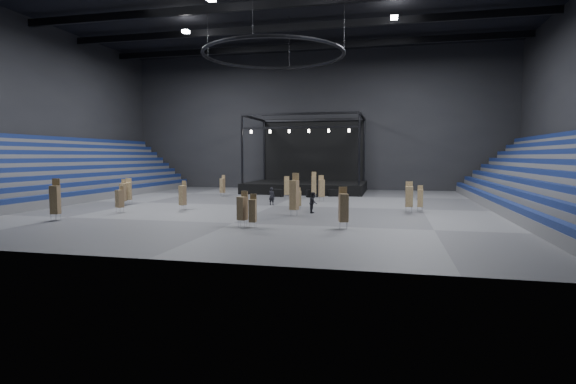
% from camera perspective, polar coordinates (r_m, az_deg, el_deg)
% --- Properties ---
extents(floor, '(50.00, 50.00, 0.00)m').
position_cam_1_polar(floor, '(39.42, -1.79, -1.76)').
color(floor, '#4A4B4D').
rests_on(floor, ground).
extents(wall_back, '(50.00, 0.20, 18.00)m').
position_cam_1_polar(wall_back, '(59.92, 3.35, 9.02)').
color(wall_back, black).
rests_on(wall_back, ground).
extents(wall_front, '(50.00, 0.20, 18.00)m').
position_cam_1_polar(wall_front, '(20.15, -17.93, 17.71)').
color(wall_front, black).
rests_on(wall_front, ground).
extents(wall_left, '(0.20, 42.00, 18.00)m').
position_cam_1_polar(wall_left, '(51.75, -30.06, 9.12)').
color(wall_left, black).
rests_on(wall_left, ground).
extents(bleachers_left, '(7.20, 40.00, 6.40)m').
position_cam_1_polar(bleachers_left, '(50.24, -28.01, 1.05)').
color(bleachers_left, '#4E4F51').
rests_on(bleachers_left, floor).
extents(bleachers_right, '(7.20, 40.00, 6.40)m').
position_cam_1_polar(bleachers_right, '(40.16, 31.75, 0.15)').
color(bleachers_right, '#4E4F51').
rests_on(bleachers_right, floor).
extents(stage, '(14.00, 10.00, 9.20)m').
position_cam_1_polar(stage, '(55.12, 2.49, 1.56)').
color(stage, black).
rests_on(stage, floor).
extents(truss_ring, '(12.30, 12.30, 5.15)m').
position_cam_1_polar(truss_ring, '(40.13, -1.83, 17.03)').
color(truss_ring, black).
rests_on(truss_ring, ceiling).
extents(roof_girders, '(49.00, 30.35, 0.70)m').
position_cam_1_polar(roof_girders, '(41.24, -1.85, 22.73)').
color(roof_girders, black).
rests_on(roof_girders, ceiling).
extents(flight_case_left, '(1.32, 0.91, 0.80)m').
position_cam_1_polar(flight_case_left, '(48.23, -1.32, -0.12)').
color(flight_case_left, black).
rests_on(flight_case_left, floor).
extents(flight_case_mid, '(1.33, 1.02, 0.80)m').
position_cam_1_polar(flight_case_mid, '(47.71, 3.06, -0.18)').
color(flight_case_mid, black).
rests_on(flight_case_mid, floor).
extents(flight_case_right, '(1.32, 1.00, 0.79)m').
position_cam_1_polar(flight_case_right, '(48.75, 5.82, -0.10)').
color(flight_case_right, black).
rests_on(flight_case_right, floor).
extents(chair_stack_0, '(0.43, 0.43, 2.06)m').
position_cam_1_polar(chair_stack_0, '(27.36, -4.50, -2.31)').
color(chair_stack_0, silver).
rests_on(chair_stack_0, floor).
extents(chair_stack_1, '(0.65, 0.65, 2.53)m').
position_cam_1_polar(chair_stack_1, '(26.96, 7.06, -1.91)').
color(chair_stack_1, silver).
rests_on(chair_stack_1, floor).
extents(chair_stack_2, '(0.64, 0.64, 2.32)m').
position_cam_1_polar(chair_stack_2, '(45.37, -0.16, 0.64)').
color(chair_stack_2, silver).
rests_on(chair_stack_2, floor).
extents(chair_stack_3, '(0.70, 0.70, 2.38)m').
position_cam_1_polar(chair_stack_3, '(42.68, -19.61, 0.17)').
color(chair_stack_3, silver).
rests_on(chair_stack_3, floor).
extents(chair_stack_4, '(0.66, 0.66, 2.20)m').
position_cam_1_polar(chair_stack_4, '(27.76, -5.80, -2.00)').
color(chair_stack_4, silver).
rests_on(chair_stack_4, floor).
extents(chair_stack_5, '(0.67, 0.67, 3.13)m').
position_cam_1_polar(chair_stack_5, '(32.65, 0.80, -0.28)').
color(chair_stack_5, silver).
rests_on(chair_stack_5, floor).
extents(chair_stack_6, '(0.67, 0.67, 2.51)m').
position_cam_1_polar(chair_stack_6, '(43.44, 4.28, 0.55)').
color(chair_stack_6, silver).
rests_on(chair_stack_6, floor).
extents(chair_stack_7, '(0.53, 0.53, 1.82)m').
position_cam_1_polar(chair_stack_7, '(36.22, 1.33, -0.77)').
color(chair_stack_7, silver).
rests_on(chair_stack_7, floor).
extents(chair_stack_8, '(0.49, 0.49, 2.32)m').
position_cam_1_polar(chair_stack_8, '(42.10, -20.21, 0.01)').
color(chair_stack_8, silver).
rests_on(chair_stack_8, floor).
extents(chair_stack_9, '(0.59, 0.59, 2.35)m').
position_cam_1_polar(chair_stack_9, '(37.43, -13.23, -0.35)').
color(chair_stack_9, silver).
rests_on(chair_stack_9, floor).
extents(chair_stack_10, '(0.56, 0.56, 2.31)m').
position_cam_1_polar(chair_stack_10, '(49.35, -8.31, 0.86)').
color(chair_stack_10, silver).
rests_on(chair_stack_10, floor).
extents(chair_stack_11, '(0.64, 0.64, 2.84)m').
position_cam_1_polar(chair_stack_11, '(34.18, -27.46, -0.80)').
color(chair_stack_11, silver).
rests_on(chair_stack_11, floor).
extents(chair_stack_12, '(0.63, 0.63, 2.08)m').
position_cam_1_polar(chair_stack_12, '(36.85, -20.58, -0.75)').
color(chair_stack_12, silver).
rests_on(chair_stack_12, floor).
extents(chair_stack_13, '(0.57, 0.57, 2.73)m').
position_cam_1_polar(chair_stack_13, '(46.66, 3.30, 0.94)').
color(chair_stack_13, silver).
rests_on(chair_stack_13, floor).
extents(chair_stack_14, '(0.43, 0.43, 2.05)m').
position_cam_1_polar(chair_stack_14, '(36.85, 16.44, -0.71)').
color(chair_stack_14, silver).
rests_on(chair_stack_14, floor).
extents(chair_stack_15, '(0.56, 0.56, 2.40)m').
position_cam_1_polar(chair_stack_15, '(35.75, 15.13, -0.51)').
color(chair_stack_15, silver).
rests_on(chair_stack_15, floor).
extents(man_center, '(0.64, 0.49, 1.59)m').
position_cam_1_polar(man_center, '(40.01, -2.09, -0.52)').
color(man_center, black).
rests_on(man_center, floor).
extents(crew_member, '(0.63, 0.80, 1.61)m').
position_cam_1_polar(crew_member, '(34.34, 3.23, -1.35)').
color(crew_member, black).
rests_on(crew_member, floor).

